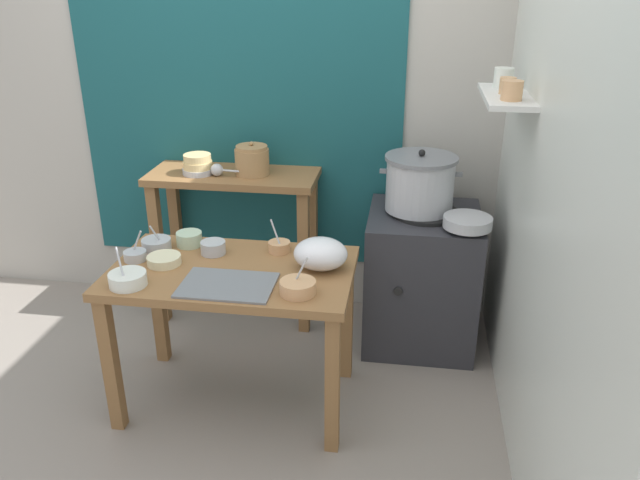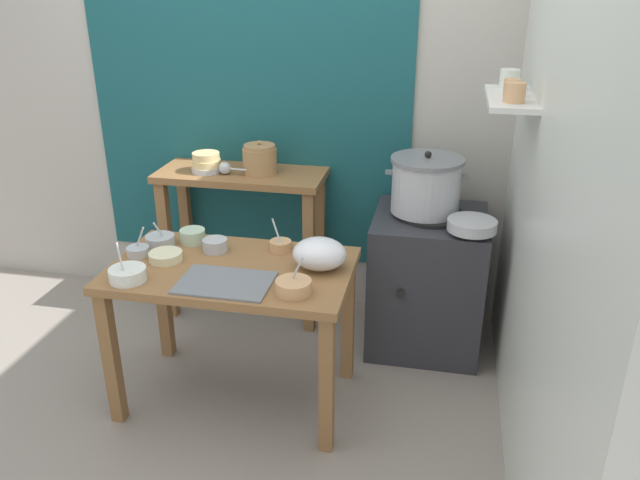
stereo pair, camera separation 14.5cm
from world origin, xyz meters
The scene contains 21 objects.
ground_plane centered at (0.00, 0.00, 0.00)m, with size 9.00×9.00×0.00m, color gray.
wall_back centered at (0.08, 1.10, 1.30)m, with size 4.40×0.12×2.60m.
wall_right centered at (1.40, 0.20, 1.30)m, with size 0.30×3.20×2.60m.
prep_table centered at (0.08, -0.01, 0.61)m, with size 1.10×0.66×0.72m.
back_shelf_table centered at (-0.14, 0.83, 0.68)m, with size 0.96×0.40×0.90m.
stove_block centered at (0.95, 0.70, 0.38)m, with size 0.60×0.61×0.78m.
steamer_pot centered at (0.91, 0.72, 0.93)m, with size 0.43×0.38×0.33m.
clay_pot centered at (-0.03, 0.83, 0.98)m, with size 0.19×0.19×0.19m.
bowl_stack_enamel centered at (-0.33, 0.79, 0.95)m, with size 0.17×0.17×0.11m.
ladle centered at (-0.21, 0.77, 0.94)m, with size 0.25×0.07×0.07m.
serving_tray centered at (0.11, -0.18, 0.72)m, with size 0.40×0.28×0.01m, color slate.
plastic_bag centered at (0.48, 0.05, 0.79)m, with size 0.24×0.21×0.14m, color white.
wide_pan centered at (1.15, 0.50, 0.81)m, with size 0.24×0.24×0.05m, color #B7BABF.
prep_bowl_0 centered at (-0.24, -0.01, 0.74)m, with size 0.16×0.16×0.04m.
prep_bowl_1 centered at (-0.34, 0.15, 0.75)m, with size 0.14×0.14×0.13m.
prep_bowl_2 centered at (-0.20, 0.21, 0.76)m, with size 0.12×0.12×0.07m.
prep_bowl_3 centered at (0.25, 0.21, 0.75)m, with size 0.11×0.11×0.16m.
prep_bowl_4 centered at (-0.05, 0.14, 0.75)m, with size 0.12×0.12×0.06m.
prep_bowl_5 centered at (-0.32, -0.23, 0.75)m, with size 0.16×0.16×0.17m.
prep_bowl_6 centered at (-0.39, 0.01, 0.75)m, with size 0.11×0.11×0.15m.
prep_bowl_7 centered at (0.42, -0.20, 0.75)m, with size 0.15×0.15×0.16m.
Camera 2 is at (0.99, -2.45, 1.97)m, focal length 35.27 mm.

